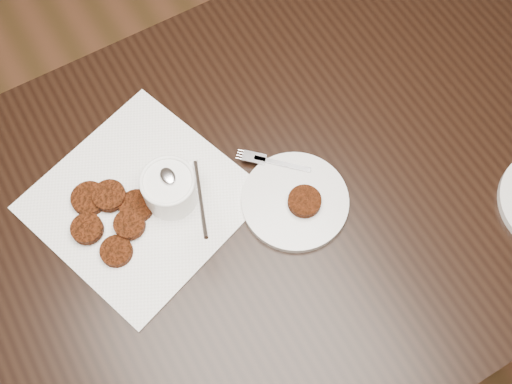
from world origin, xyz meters
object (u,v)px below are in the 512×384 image
at_px(sauce_ramekin, 167,180).
at_px(plate_with_patty, 295,199).
at_px(napkin, 141,201).
at_px(table, 258,267).

bearing_deg(sauce_ramekin, plate_with_patty, -32.90).
xyz_separation_m(napkin, sauce_ramekin, (0.05, -0.02, 0.07)).
relative_size(table, napkin, 4.18).
distance_m(napkin, sauce_ramekin, 0.09).
height_order(sauce_ramekin, plate_with_patty, sauce_ramekin).
height_order(napkin, sauce_ramekin, sauce_ramekin).
bearing_deg(table, plate_with_patty, -32.32).
bearing_deg(napkin, sauce_ramekin, -22.03).
bearing_deg(plate_with_patty, sauce_ramekin, 147.10).
xyz_separation_m(sauce_ramekin, plate_with_patty, (0.18, -0.12, -0.06)).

